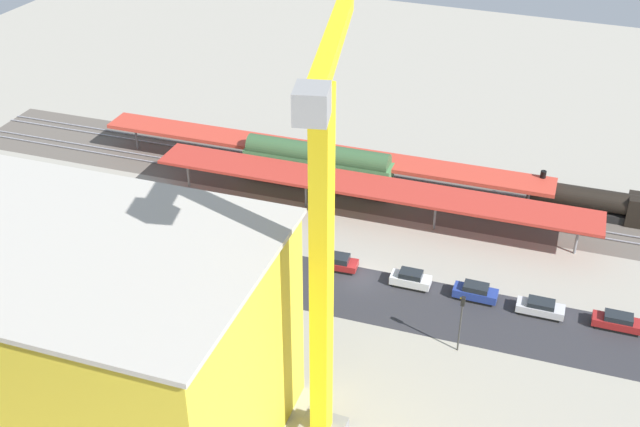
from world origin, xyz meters
TOP-DOWN VIEW (x-y plane):
  - ground_plane at (0.00, 0.00)m, footprint 197.15×197.15m
  - rail_bed at (0.00, -19.64)m, footprint 123.71×19.00m
  - street_asphalt at (0.00, 2.47)m, footprint 123.51×14.79m
  - track_rails at (0.00, -19.64)m, footprint 123.09×12.58m
  - platform_canopy_near at (3.23, -12.16)m, footprint 53.06×7.73m
  - platform_canopy_far at (12.39, -18.97)m, footprint 59.26×7.15m
  - locomotive at (-21.94, -22.26)m, footprint 16.18×3.37m
  - freight_coach_far at (11.72, -17.03)m, footprint 19.30×3.80m
  - parked_car_0 at (-25.78, -1.42)m, footprint 4.82×1.90m
  - parked_car_1 at (-18.49, -0.93)m, footprint 4.75×1.99m
  - parked_car_2 at (-11.96, -1.00)m, footprint 4.51×1.90m
  - parked_car_3 at (-5.20, -0.73)m, footprint 4.28×1.95m
  - parked_car_4 at (2.93, -0.89)m, footprint 4.34×2.28m
  - construction_building at (15.78, 27.80)m, footprint 34.54×21.17m
  - construction_roof_slab at (15.78, 27.80)m, footprint 35.17×21.80m
  - tower_crane at (-3.83, 21.02)m, footprint 6.72×20.86m
  - box_truck_0 at (15.45, 13.53)m, footprint 9.10×2.66m
  - box_truck_1 at (18.09, 13.15)m, footprint 8.95×2.72m
  - street_tree_0 at (13.21, 7.31)m, footprint 5.59×5.59m
  - street_tree_2 at (14.33, 6.62)m, footprint 4.21×4.21m
  - traffic_light at (-12.09, 7.37)m, footprint 0.50×0.36m

SIDE VIEW (x-z plane):
  - ground_plane at x=0.00m, z-range 0.00..0.00m
  - rail_bed at x=0.00m, z-range 0.00..0.01m
  - street_asphalt at x=0.00m, z-range 0.00..0.01m
  - track_rails at x=0.00m, z-range 0.12..0.24m
  - parked_car_1 at x=-18.49m, z-range -0.08..1.51m
  - parked_car_0 at x=-25.78m, z-range -0.09..1.56m
  - parked_car_4 at x=2.93m, z-range -0.10..1.58m
  - parked_car_2 at x=-11.96m, z-range -0.09..1.67m
  - parked_car_3 at x=-5.20m, z-range -0.10..1.71m
  - box_truck_1 at x=18.09m, z-range -0.01..3.10m
  - locomotive at x=-21.94m, z-range -0.72..4.26m
  - box_truck_0 at x=15.45m, z-range -0.05..3.65m
  - freight_coach_far at x=11.72m, z-range 0.15..6.05m
  - platform_canopy_far at x=12.39m, z-range 1.79..5.91m
  - traffic_light at x=-12.09m, z-range 1.04..7.25m
  - platform_canopy_near at x=3.23m, z-range 1.99..6.41m
  - street_tree_2 at x=14.33m, z-range 1.36..8.36m
  - street_tree_0 at x=13.21m, z-range 1.40..9.85m
  - construction_building at x=15.78m, z-range 0.00..18.01m
  - construction_roof_slab at x=15.78m, z-range 18.01..18.41m
  - tower_crane at x=-3.83m, z-range 2.31..34.95m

